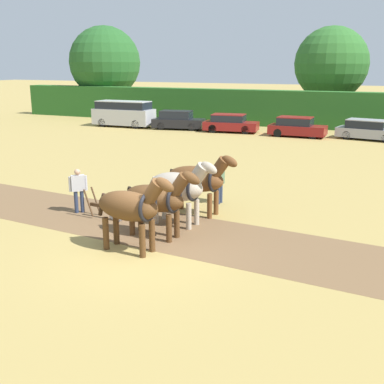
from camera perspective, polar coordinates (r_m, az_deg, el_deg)
name	(u,v)px	position (r m, az deg, el deg)	size (l,w,h in m)	color
ground_plane	(144,254)	(14.01, -5.70, -7.34)	(240.00, 240.00, 0.00)	#A88E4C
plowed_furrow_strip	(50,208)	(19.02, -16.44, -1.84)	(34.25, 3.57, 0.01)	brown
hedgerow	(325,110)	(42.35, 15.45, 9.33)	(61.86, 1.58, 3.09)	#286023
tree_far_left	(105,62)	(53.78, -10.30, 14.89)	(7.51, 7.51, 9.23)	#423323
tree_left	(331,64)	(47.23, 16.19, 14.39)	(6.69, 6.69, 8.66)	brown
draft_horse_lead_left	(131,206)	(13.84, -7.23, -1.72)	(2.69, 1.04, 2.40)	#513319
draft_horse_lead_right	(157,198)	(14.95, -4.16, -0.77)	(2.82, 1.02, 2.32)	#513319
draft_horse_trail_left	(179,187)	(16.06, -1.58, 0.64)	(2.67, 1.15, 2.36)	#B2A38E
draft_horse_trail_right	(198,179)	(17.23, 0.70, 1.56)	(2.90, 1.12, 2.34)	brown
plow	(108,210)	(17.16, -9.98, -2.16)	(1.52, 0.49, 1.13)	#4C331E
farmer_at_plow	(78,188)	(17.95, -13.33, 0.52)	(0.51, 0.47, 1.64)	#28334C
farmer_beside_team	(220,181)	(18.69, 3.32, 1.34)	(0.40, 0.63, 1.59)	#28334C
parked_van	(124,114)	(42.65, -8.11, 9.20)	(5.38, 2.16, 2.21)	#BCBCC1
parked_car_left	(178,120)	(40.54, -1.69, 8.48)	(4.49, 2.50, 1.54)	black
parked_car_center_left	(230,123)	(38.88, 4.56, 8.10)	(4.46, 2.33, 1.44)	maroon
parked_car_center	(297,127)	(37.24, 12.31, 7.52)	(4.17, 1.85, 1.47)	maroon
parked_car_center_right	(368,130)	(37.10, 20.16, 6.91)	(4.67, 2.49, 1.44)	#9E9EA8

